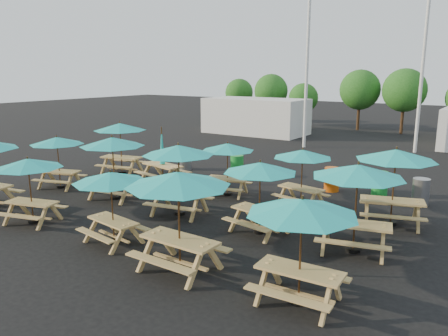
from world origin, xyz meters
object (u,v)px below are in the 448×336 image
Objects in this scene: picnic_unit_8 at (228,149)px; picnic_unit_4 at (112,145)px; picnic_unit_10 at (260,171)px; picnic_unit_14 at (396,158)px; waste_bin_1 at (237,166)px; picnic_unit_5 at (162,160)px; picnic_unit_7 at (178,153)px; picnic_unit_12 at (302,212)px; waste_bin_0 at (186,160)px; picnic_unit_11 at (302,156)px; picnic_unit_6 at (111,181)px; picnic_unit_3 at (28,166)px; waste_bin_2 at (332,179)px; picnic_unit_2 at (120,129)px; picnic_unit_1 at (57,143)px; waste_bin_4 at (421,192)px; waste_bin_3 at (380,184)px; picnic_unit_9 at (178,184)px; picnic_unit_13 at (358,175)px.

picnic_unit_4 is at bearing -152.62° from picnic_unit_8.
picnic_unit_10 is 4.40m from picnic_unit_14.
waste_bin_1 is (-4.61, 6.05, -1.46)m from picnic_unit_10.
picnic_unit_5 is 2.55× the size of waste_bin_1.
picnic_unit_12 is (5.95, -3.23, -0.11)m from picnic_unit_7.
picnic_unit_14 is (9.82, -0.02, 1.15)m from picnic_unit_5.
picnic_unit_11 is at bearing -18.88° from waste_bin_0.
picnic_unit_6 is 8.75m from picnic_unit_14.
picnic_unit_3 is 2.70× the size of waste_bin_0.
picnic_unit_2 is at bearing -165.11° from waste_bin_2.
picnic_unit_1 is at bearing -170.17° from picnic_unit_10.
picnic_unit_6 is at bearing -80.49° from waste_bin_1.
picnic_unit_7 reaches higher than waste_bin_4.
picnic_unit_7 is 1.12× the size of picnic_unit_10.
picnic_unit_1 is 13.38m from waste_bin_3.
picnic_unit_6 is (6.68, -3.05, -0.07)m from picnic_unit_1.
picnic_unit_5 is 0.87× the size of picnic_unit_7.
picnic_unit_8 is at bearing 130.92° from picnic_unit_12.
picnic_unit_6 is 9.34m from waste_bin_1.
waste_bin_0 is (-4.39, 2.81, -1.36)m from picnic_unit_8.
picnic_unit_8 is 7.44m from waste_bin_4.
picnic_unit_9 is (9.22, -6.76, 0.06)m from picnic_unit_2.
picnic_unit_11 reaches higher than waste_bin_1.
picnic_unit_9 reaches higher than picnic_unit_5.
picnic_unit_8 is at bearing 163.22° from picnic_unit_14.
picnic_unit_13 is at bearing -17.31° from picnic_unit_1.
picnic_unit_5 is at bearing -164.18° from waste_bin_4.
picnic_unit_6 reaches higher than waste_bin_3.
picnic_unit_1 is 2.81× the size of waste_bin_4.
waste_bin_0 and waste_bin_1 have the same top height.
waste_bin_1 is (1.90, 5.94, -1.65)m from picnic_unit_4.
picnic_unit_3 is 2.70× the size of waste_bin_1.
picnic_unit_7 reaches higher than picnic_unit_3.
waste_bin_3 is (8.60, 3.22, -0.54)m from picnic_unit_5.
picnic_unit_5 is at bearing 74.34° from picnic_unit_3.
waste_bin_0 is at bearing 133.85° from picnic_unit_8.
picnic_unit_2 reaches higher than picnic_unit_11.
waste_bin_1 is 6.58m from waste_bin_3.
picnic_unit_1 is at bearing 168.83° from picnic_unit_7.
picnic_unit_1 reaches higher than waste_bin_4.
picnic_unit_4 is 2.82× the size of waste_bin_1.
picnic_unit_3 is at bearing -131.86° from waste_bin_3.
picnic_unit_14 is at bearing 52.04° from picnic_unit_6.
waste_bin_4 is at bearing 82.38° from picnic_unit_12.
picnic_unit_2 is at bearing -169.99° from picnic_unit_11.
picnic_unit_13 reaches higher than picnic_unit_7.
picnic_unit_2 reaches higher than waste_bin_1.
picnic_unit_5 is at bearing -71.81° from waste_bin_0.
picnic_unit_9 is 10.26m from waste_bin_4.
picnic_unit_5 is 7.11m from picnic_unit_6.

